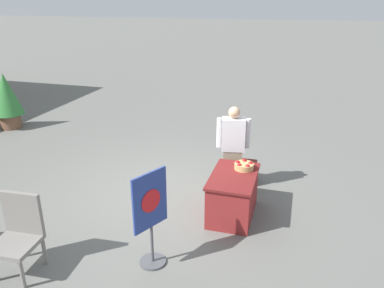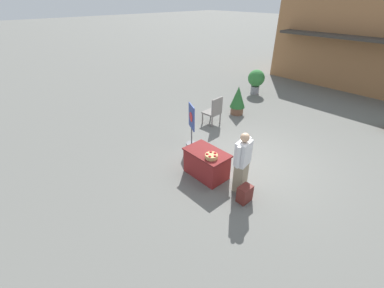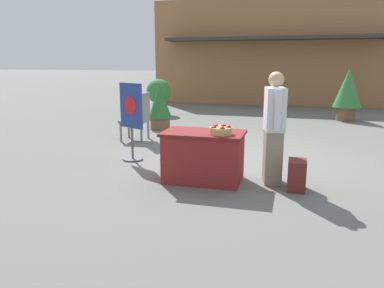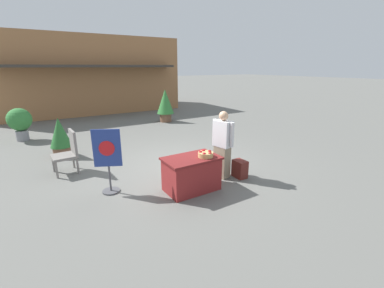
% 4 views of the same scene
% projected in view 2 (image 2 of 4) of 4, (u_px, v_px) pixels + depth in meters
% --- Properties ---
extents(ground_plane, '(120.00, 120.00, 0.00)m').
position_uv_depth(ground_plane, '(247.00, 162.00, 7.53)').
color(ground_plane, slate).
extents(display_table, '(1.17, 0.72, 0.73)m').
position_uv_depth(display_table, '(207.00, 164.00, 6.79)').
color(display_table, maroon).
rests_on(display_table, ground_plane).
extents(apple_basket, '(0.32, 0.32, 0.13)m').
position_uv_depth(apple_basket, '(211.00, 156.00, 6.33)').
color(apple_basket, tan).
rests_on(apple_basket, display_table).
extents(person_visitor, '(0.34, 0.60, 1.59)m').
position_uv_depth(person_visitor, '(242.00, 163.00, 6.06)').
color(person_visitor, gray).
rests_on(person_visitor, ground_plane).
extents(backpack, '(0.24, 0.34, 0.42)m').
position_uv_depth(backpack, '(245.00, 194.00, 6.00)').
color(backpack, maroon).
rests_on(backpack, ground_plane).
extents(poster_board, '(0.52, 0.36, 1.36)m').
position_uv_depth(poster_board, '(192.00, 124.00, 8.04)').
color(poster_board, '#4C4C51').
rests_on(poster_board, ground_plane).
extents(patio_chair, '(0.58, 0.58, 1.06)m').
position_uv_depth(patio_chair, '(214.00, 110.00, 9.42)').
color(patio_chair, gray).
rests_on(patio_chair, ground_plane).
extents(potted_plant_near_left, '(0.60, 0.60, 1.15)m').
position_uv_depth(potted_plant_near_left, '(238.00, 100.00, 10.24)').
color(potted_plant_near_left, brown).
rests_on(potted_plant_near_left, ground_plane).
extents(potted_plant_far_left, '(0.79, 0.79, 1.16)m').
position_uv_depth(potted_plant_far_left, '(256.00, 79.00, 12.36)').
color(potted_plant_far_left, gray).
rests_on(potted_plant_far_left, ground_plane).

